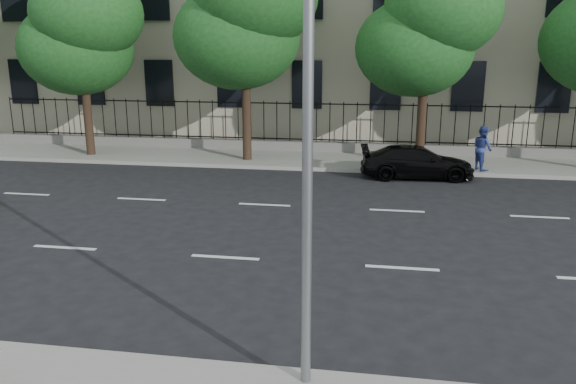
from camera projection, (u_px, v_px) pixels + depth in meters
name	position (u px, v px, depth m)	size (l,w,h in m)	color
ground	(190.00, 305.00, 10.53)	(120.00, 120.00, 0.00)	black
far_sidewalk	(298.00, 159.00, 23.88)	(60.00, 4.00, 0.15)	gray
lane_markings	(248.00, 227.00, 15.07)	(49.60, 4.62, 0.01)	silver
iron_fence	(303.00, 139.00, 25.36)	(30.00, 0.50, 2.20)	slate
street_light	(314.00, 11.00, 7.16)	(0.25, 3.32, 8.05)	slate
tree_b	(82.00, 18.00, 23.22)	(5.53, 5.12, 8.97)	#382619
tree_c	(246.00, 2.00, 21.99)	(5.89, 5.50, 9.80)	#382619
tree_d	(428.00, 16.00, 21.04)	(5.34, 4.94, 8.84)	#382619
black_sedan	(417.00, 162.00, 20.62)	(1.67, 4.10, 1.19)	black
pedestrian_far	(482.00, 148.00, 21.19)	(0.82, 0.64, 1.68)	navy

